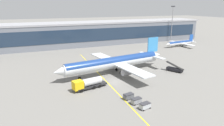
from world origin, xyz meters
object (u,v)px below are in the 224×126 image
Objects in this scene: fuel_tanker at (88,84)px; baggage_cart_2 at (129,96)px; belt_loader at (175,69)px; commuter_jet_near at (181,43)px; baggage_cart_0 at (145,106)px; main_airliner at (115,62)px; baggage_cart_1 at (136,101)px.

baggage_cart_2 is at bearing -52.74° from fuel_tanker.
commuter_jet_near is (35.69, 38.05, 1.19)m from belt_loader.
baggage_cart_0 is (9.30, -16.99, -0.96)m from fuel_tanker.
main_airliner reaches higher than baggage_cart_0.
main_airliner reaches higher than baggage_cart_2.
belt_loader is at bearing 33.19° from baggage_cart_1.
fuel_tanker is at bearing 118.69° from baggage_cart_0.
baggage_cart_0 is (-25.67, -20.32, -0.21)m from belt_loader.
main_airliner is 17.47m from fuel_tanker.
belt_loader is 2.33× the size of baggage_cart_1.
fuel_tanker is at bearing 127.26° from baggage_cart_2.
main_airliner is 22.95m from belt_loader.
belt_loader reaches higher than baggage_cart_0.
belt_loader is (34.97, 3.32, -0.76)m from fuel_tanker.
fuel_tanker reaches higher than baggage_cart_2.
fuel_tanker is (-13.50, -10.86, -2.24)m from main_airliner.
baggage_cart_2 is at bearing -140.21° from commuter_jet_near.
main_airliner is 1.92× the size of commuter_jet_near.
commuter_jet_near reaches higher than baggage_cart_2.
baggage_cart_1 is 3.20m from baggage_cart_2.
main_airliner reaches higher than belt_loader.
baggage_cart_2 is at bearing -103.98° from main_airliner.
baggage_cart_0 is at bearing -136.43° from commuter_jet_near.
baggage_cart_2 is (-0.58, 3.15, 0.00)m from baggage_cart_1.
commuter_jet_near reaches higher than baggage_cart_0.
baggage_cart_0 is 1.00× the size of baggage_cart_1.
commuter_jet_near is at bearing 30.35° from fuel_tanker.
main_airliner is 22.44m from baggage_cart_2.
baggage_cart_1 is (-4.78, -24.70, -3.20)m from main_airliner.
main_airliner reaches higher than commuter_jet_near.
commuter_jet_near is (57.16, 30.52, -1.80)m from main_airliner.
fuel_tanker is at bearing -174.57° from belt_loader.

